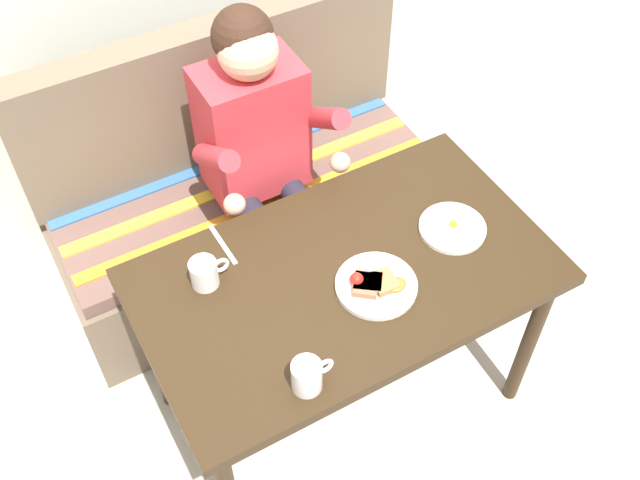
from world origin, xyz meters
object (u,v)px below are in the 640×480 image
(plate_eggs, at_px, (452,228))
(coffee_mug, at_px, (205,272))
(couch, at_px, (242,199))
(fork, at_px, (223,245))
(table, at_px, (345,289))
(person, at_px, (262,145))
(coffee_mug_second, at_px, (308,375))
(plate_breakfast, at_px, (375,285))

(plate_eggs, relative_size, coffee_mug, 1.72)
(couch, distance_m, plate_eggs, 0.95)
(coffee_mug, bearing_deg, fork, 46.60)
(table, height_order, fork, fork)
(plate_eggs, bearing_deg, couch, 114.95)
(person, xyz_separation_m, fork, (-0.29, -0.32, -0.01))
(couch, relative_size, fork, 8.47)
(table, relative_size, plate_eggs, 5.90)
(coffee_mug_second, bearing_deg, person, 70.88)
(table, relative_size, couch, 0.83)
(table, xyz_separation_m, couch, (0.00, 0.76, -0.32))
(plate_eggs, bearing_deg, person, 119.10)
(couch, bearing_deg, coffee_mug, -121.14)
(plate_breakfast, relative_size, coffee_mug_second, 1.98)
(plate_breakfast, height_order, plate_eggs, plate_breakfast)
(couch, relative_size, person, 1.19)
(coffee_mug, xyz_separation_m, coffee_mug_second, (0.09, -0.43, 0.00))
(plate_eggs, relative_size, fork, 1.20)
(person, bearing_deg, plate_eggs, -60.90)
(plate_breakfast, relative_size, fork, 1.38)
(table, height_order, coffee_mug_second, coffee_mug_second)
(plate_eggs, distance_m, coffee_mug_second, 0.68)
(table, distance_m, plate_breakfast, 0.14)
(coffee_mug, distance_m, coffee_mug_second, 0.44)
(coffee_mug, bearing_deg, coffee_mug_second, -77.92)
(couch, bearing_deg, fork, -118.07)
(person, xyz_separation_m, coffee_mug_second, (-0.30, -0.86, 0.04))
(plate_breakfast, distance_m, fork, 0.47)
(couch, bearing_deg, table, -90.00)
(coffee_mug, bearing_deg, plate_eggs, -13.96)
(plate_eggs, xyz_separation_m, coffee_mug_second, (-0.63, -0.25, 0.04))
(plate_breakfast, height_order, coffee_mug_second, coffee_mug_second)
(plate_eggs, bearing_deg, fork, 155.68)
(table, bearing_deg, coffee_mug_second, -135.41)
(person, height_order, fork, person)
(plate_breakfast, bearing_deg, person, 91.59)
(person, distance_m, plate_breakfast, 0.68)
(fork, bearing_deg, person, 46.33)
(coffee_mug, height_order, fork, coffee_mug)
(couch, height_order, plate_eggs, couch)
(person, height_order, plate_eggs, person)
(plate_eggs, distance_m, coffee_mug, 0.75)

